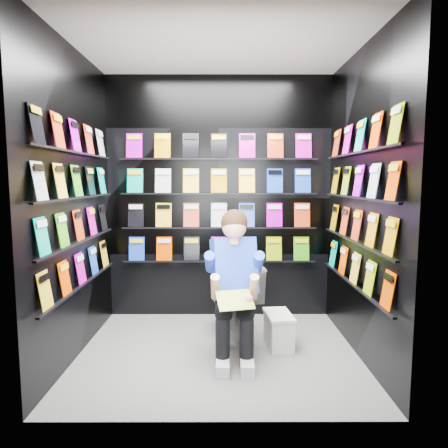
{
  "coord_description": "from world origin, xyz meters",
  "views": [
    {
      "loc": [
        0.04,
        -3.33,
        1.5
      ],
      "look_at": [
        0.05,
        0.15,
        1.11
      ],
      "focal_mm": 32.0,
      "sensor_mm": 36.0,
      "label": 1
    }
  ],
  "objects": [
    {
      "name": "floor",
      "position": [
        0.0,
        0.0,
        0.0
      ],
      "size": [
        2.4,
        2.4,
        0.0
      ],
      "primitive_type": "plane",
      "color": "slate",
      "rests_on": "ground"
    },
    {
      "name": "ceiling",
      "position": [
        0.0,
        0.0,
        2.6
      ],
      "size": [
        2.4,
        2.4,
        0.0
      ],
      "primitive_type": "plane",
      "color": "white",
      "rests_on": "floor"
    },
    {
      "name": "wall_back",
      "position": [
        0.0,
        1.0,
        1.3
      ],
      "size": [
        2.4,
        0.04,
        2.6
      ],
      "primitive_type": "cube",
      "color": "black",
      "rests_on": "floor"
    },
    {
      "name": "wall_front",
      "position": [
        0.0,
        -1.0,
        1.3
      ],
      "size": [
        2.4,
        0.04,
        2.6
      ],
      "primitive_type": "cube",
      "color": "black",
      "rests_on": "floor"
    },
    {
      "name": "wall_left",
      "position": [
        -1.2,
        0.0,
        1.3
      ],
      "size": [
        0.04,
        2.0,
        2.6
      ],
      "primitive_type": "cube",
      "color": "black",
      "rests_on": "floor"
    },
    {
      "name": "wall_right",
      "position": [
        1.2,
        0.0,
        1.3
      ],
      "size": [
        0.04,
        2.0,
        2.6
      ],
      "primitive_type": "cube",
      "color": "black",
      "rests_on": "floor"
    },
    {
      "name": "comics_back",
      "position": [
        0.0,
        0.97,
        1.31
      ],
      "size": [
        2.1,
        0.06,
        1.37
      ],
      "primitive_type": null,
      "color": "#EE4800",
      "rests_on": "wall_back"
    },
    {
      "name": "comics_left",
      "position": [
        -1.17,
        0.0,
        1.31
      ],
      "size": [
        0.06,
        1.7,
        1.37
      ],
      "primitive_type": null,
      "color": "#EE4800",
      "rests_on": "wall_left"
    },
    {
      "name": "comics_right",
      "position": [
        1.17,
        0.0,
        1.31
      ],
      "size": [
        0.06,
        1.7,
        1.37
      ],
      "primitive_type": null,
      "color": "#EE4800",
      "rests_on": "wall_right"
    },
    {
      "name": "toilet",
      "position": [
        0.14,
        0.38,
        0.37
      ],
      "size": [
        0.59,
        0.83,
        0.73
      ],
      "primitive_type": "imported",
      "rotation": [
        0.0,
        0.0,
        3.39
      ],
      "color": "white",
      "rests_on": "floor"
    },
    {
      "name": "longbox",
      "position": [
        0.55,
        0.14,
        0.14
      ],
      "size": [
        0.24,
        0.39,
        0.28
      ],
      "primitive_type": "cube",
      "rotation": [
        0.0,
        0.0,
        0.1
      ],
      "color": "white",
      "rests_on": "floor"
    },
    {
      "name": "longbox_lid",
      "position": [
        0.55,
        0.14,
        0.29
      ],
      "size": [
        0.26,
        0.41,
        0.03
      ],
      "primitive_type": "cube",
      "rotation": [
        0.0,
        0.0,
        0.1
      ],
      "color": "white",
      "rests_on": "longbox"
    },
    {
      "name": "reader",
      "position": [
        0.14,
        -0.0,
        0.75
      ],
      "size": [
        0.66,
        0.82,
        1.33
      ],
      "primitive_type": null,
      "rotation": [
        0.0,
        0.0,
        0.25
      ],
      "color": "blue",
      "rests_on": "toilet"
    },
    {
      "name": "held_comic",
      "position": [
        0.14,
        -0.35,
        0.58
      ],
      "size": [
        0.31,
        0.23,
        0.12
      ],
      "primitive_type": "cube",
      "rotation": [
        -0.96,
        0.0,
        0.25
      ],
      "color": "green",
      "rests_on": "reader"
    }
  ]
}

